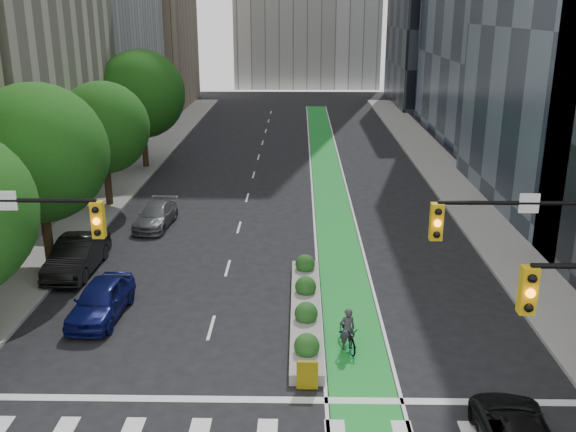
{
  "coord_description": "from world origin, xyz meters",
  "views": [
    {
      "loc": [
        0.9,
        -16.34,
        11.87
      ],
      "look_at": [
        0.41,
        10.92,
        3.0
      ],
      "focal_mm": 40.0,
      "sensor_mm": 36.0,
      "label": 1
    }
  ],
  "objects_px": {
    "median_planter": "(306,308)",
    "parked_car_left_far": "(156,216)",
    "bicycle": "(348,335)",
    "cyclist": "(347,329)",
    "parked_car_left_near": "(101,300)",
    "parked_car_left_mid": "(77,255)"
  },
  "relations": [
    {
      "from": "bicycle",
      "to": "parked_car_left_near",
      "type": "bearing_deg",
      "value": 153.51
    },
    {
      "from": "parked_car_left_mid",
      "to": "parked_car_left_near",
      "type": "bearing_deg",
      "value": -60.44
    },
    {
      "from": "median_planter",
      "to": "bicycle",
      "type": "height_order",
      "value": "median_planter"
    },
    {
      "from": "median_planter",
      "to": "parked_car_left_far",
      "type": "distance_m",
      "value": 13.92
    },
    {
      "from": "bicycle",
      "to": "median_planter",
      "type": "bearing_deg",
      "value": 108.34
    },
    {
      "from": "median_planter",
      "to": "cyclist",
      "type": "bearing_deg",
      "value": -60.38
    },
    {
      "from": "parked_car_left_near",
      "to": "parked_car_left_mid",
      "type": "distance_m",
      "value": 5.25
    },
    {
      "from": "cyclist",
      "to": "median_planter",
      "type": "bearing_deg",
      "value": -74.85
    },
    {
      "from": "median_planter",
      "to": "parked_car_left_far",
      "type": "height_order",
      "value": "parked_car_left_far"
    },
    {
      "from": "bicycle",
      "to": "parked_car_left_near",
      "type": "distance_m",
      "value": 9.97
    },
    {
      "from": "cyclist",
      "to": "parked_car_left_near",
      "type": "xyz_separation_m",
      "value": [
        -9.67,
        2.4,
        -0.06
      ]
    },
    {
      "from": "parked_car_left_near",
      "to": "parked_car_left_mid",
      "type": "xyz_separation_m",
      "value": [
        -2.5,
        4.61,
        0.07
      ]
    },
    {
      "from": "cyclist",
      "to": "parked_car_left_mid",
      "type": "bearing_deg",
      "value": -44.42
    },
    {
      "from": "median_planter",
      "to": "bicycle",
      "type": "bearing_deg",
      "value": -58.22
    },
    {
      "from": "parked_car_left_far",
      "to": "cyclist",
      "type": "bearing_deg",
      "value": -49.76
    },
    {
      "from": "parked_car_left_near",
      "to": "cyclist",
      "type": "bearing_deg",
      "value": -10.75
    },
    {
      "from": "bicycle",
      "to": "cyclist",
      "type": "distance_m",
      "value": 0.37
    },
    {
      "from": "parked_car_left_near",
      "to": "parked_car_left_far",
      "type": "relative_size",
      "value": 1.01
    },
    {
      "from": "cyclist",
      "to": "parked_car_left_near",
      "type": "relative_size",
      "value": 0.37
    },
    {
      "from": "bicycle",
      "to": "cyclist",
      "type": "relative_size",
      "value": 1.12
    },
    {
      "from": "parked_car_left_far",
      "to": "bicycle",
      "type": "bearing_deg",
      "value": -49.35
    },
    {
      "from": "bicycle",
      "to": "parked_car_left_mid",
      "type": "xyz_separation_m",
      "value": [
        -12.21,
        6.86,
        0.34
      ]
    }
  ]
}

